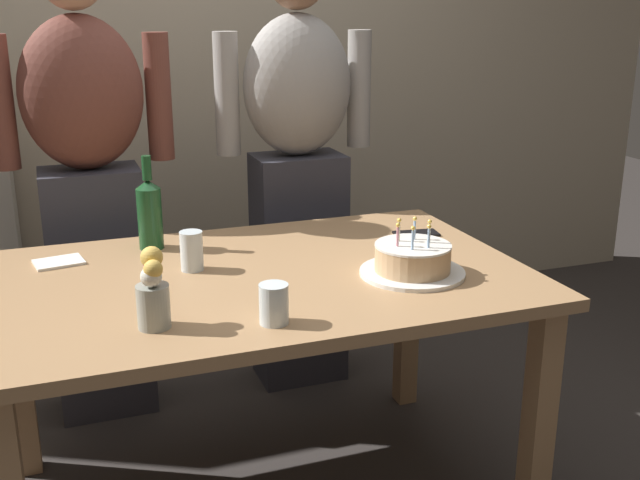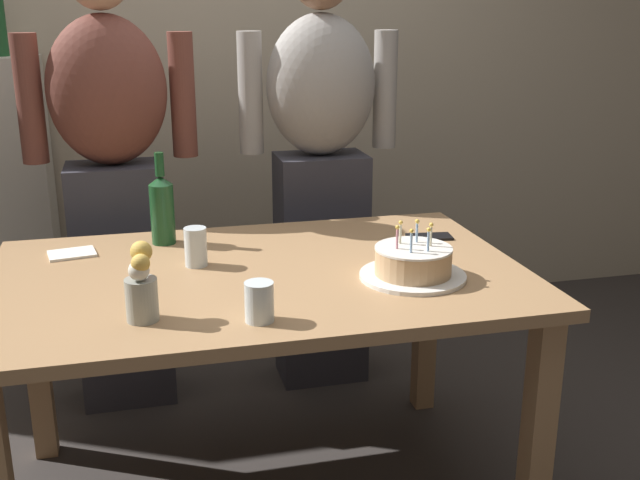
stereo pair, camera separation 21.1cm
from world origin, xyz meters
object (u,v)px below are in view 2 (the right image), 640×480
object	(u,v)px
cell_phone	(429,237)
person_woman_cardigan	(321,167)
person_man_bearded	(114,177)
water_glass_far	(196,247)
napkin_stack	(72,254)
flower_vase	(141,284)
birthday_cake	(413,264)
water_glass_near	(259,302)
wine_bottle	(162,208)

from	to	relation	value
cell_phone	person_woman_cardigan	xyz separation A→B (m)	(-0.22, 0.57, 0.13)
person_man_bearded	water_glass_far	bearing A→B (deg)	109.10
napkin_stack	flower_vase	distance (m)	0.60
birthday_cake	water_glass_near	size ratio (longest dim) A/B	3.03
napkin_stack	person_man_bearded	distance (m)	0.50
birthday_cake	person_man_bearded	distance (m)	1.21
cell_phone	wine_bottle	bearing A→B (deg)	177.44
water_glass_near	person_woman_cardigan	size ratio (longest dim) A/B	0.06
birthday_cake	person_man_bearded	size ratio (longest dim) A/B	0.18
water_glass_far	napkin_stack	world-z (taller)	water_glass_far
wine_bottle	cell_phone	xyz separation A→B (m)	(0.84, -0.15, -0.11)
wine_bottle	person_woman_cardigan	xyz separation A→B (m)	(0.62, 0.41, 0.02)
person_woman_cardigan	flower_vase	bearing A→B (deg)	55.88
water_glass_near	napkin_stack	bearing A→B (deg)	126.37
napkin_stack	person_man_bearded	world-z (taller)	person_man_bearded
water_glass_near	wine_bottle	xyz separation A→B (m)	(-0.19, 0.69, 0.07)
water_glass_near	person_woman_cardigan	xyz separation A→B (m)	(0.43, 1.10, 0.08)
water_glass_near	cell_phone	distance (m)	0.84
wine_bottle	flower_vase	world-z (taller)	wine_bottle
water_glass_near	flower_vase	size ratio (longest dim) A/B	0.51
cell_phone	person_woman_cardigan	bearing A→B (deg)	119.10
napkin_stack	water_glass_far	bearing A→B (deg)	-27.95
person_man_bearded	napkin_stack	bearing A→B (deg)	74.54
napkin_stack	flower_vase	xyz separation A→B (m)	(0.20, -0.56, 0.09)
birthday_cake	cell_phone	distance (m)	0.39
water_glass_near	person_man_bearded	size ratio (longest dim) A/B	0.06
person_woman_cardigan	birthday_cake	bearing A→B (deg)	92.16
napkin_stack	person_woman_cardigan	bearing A→B (deg)	27.63
napkin_stack	person_woman_cardigan	size ratio (longest dim) A/B	0.08
water_glass_near	napkin_stack	world-z (taller)	water_glass_near
wine_bottle	cell_phone	world-z (taller)	wine_bottle
napkin_stack	flower_vase	bearing A→B (deg)	-70.55
water_glass_near	water_glass_far	bearing A→B (deg)	103.87
flower_vase	person_man_bearded	world-z (taller)	person_man_bearded
birthday_cake	water_glass_far	size ratio (longest dim) A/B	2.60
birthday_cake	person_man_bearded	world-z (taller)	person_man_bearded
person_woman_cardigan	napkin_stack	bearing A→B (deg)	27.63
birthday_cake	napkin_stack	size ratio (longest dim) A/B	2.18
cell_phone	flower_vase	xyz separation A→B (m)	(-0.92, -0.46, 0.09)
water_glass_far	person_man_bearded	world-z (taller)	person_man_bearded
water_glass_far	cell_phone	xyz separation A→B (m)	(0.76, 0.09, -0.05)
flower_vase	person_woman_cardigan	bearing A→B (deg)	55.88
flower_vase	person_woman_cardigan	world-z (taller)	person_woman_cardigan
wine_bottle	napkin_stack	size ratio (longest dim) A/B	2.14
napkin_stack	cell_phone	bearing A→B (deg)	-5.00
water_glass_far	person_woman_cardigan	distance (m)	0.85
birthday_cake	cell_phone	world-z (taller)	birthday_cake
birthday_cake	water_glass_far	xyz separation A→B (m)	(-0.57, 0.25, 0.02)
water_glass_near	wine_bottle	size ratio (longest dim) A/B	0.34
water_glass_far	flower_vase	distance (m)	0.41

